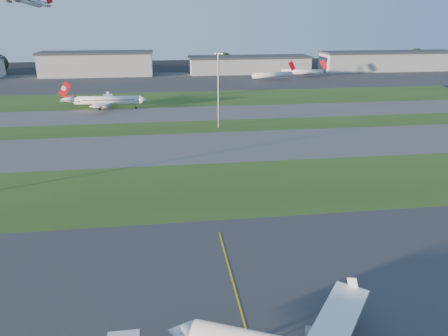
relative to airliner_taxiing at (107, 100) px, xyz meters
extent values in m
cube|color=#324818|center=(27.45, -94.03, -3.66)|extent=(300.00, 34.00, 0.01)
cube|color=#515154|center=(27.45, -61.03, -3.66)|extent=(300.00, 32.00, 0.01)
cube|color=#324818|center=(27.45, -36.03, -3.66)|extent=(300.00, 18.00, 0.01)
cube|color=#515154|center=(27.45, -14.03, -3.66)|extent=(300.00, 26.00, 0.01)
cube|color=#324818|center=(27.45, 18.97, -3.66)|extent=(300.00, 40.00, 0.01)
cube|color=#333335|center=(27.45, 78.97, -3.66)|extent=(400.00, 80.00, 0.01)
cube|color=white|center=(42.48, -146.61, -0.15)|extent=(12.23, 13.82, 1.47)
cylinder|color=white|center=(0.32, -0.03, 0.10)|extent=(27.13, 5.57, 3.41)
cube|color=red|center=(-16.69, 1.35, 4.68)|extent=(5.83, 0.78, 6.80)
cube|color=white|center=(0.01, 7.21, -0.35)|extent=(6.18, 13.95, 1.39)
cube|color=white|center=(-1.15, -7.12, -0.35)|extent=(8.13, 14.06, 1.39)
cylinder|color=gray|center=(1.19, 5.13, -1.33)|extent=(3.93, 2.36, 2.07)
cylinder|color=gray|center=(0.35, -5.25, -1.33)|extent=(3.93, 2.36, 2.07)
cylinder|color=gray|center=(-49.56, 68.09, 41.10)|extent=(4.58, 4.22, 2.22)
cylinder|color=gray|center=(-56.31, 77.05, 41.10)|extent=(4.58, 4.22, 2.22)
cylinder|color=white|center=(89.57, 72.98, -0.47)|extent=(26.08, 8.69, 3.20)
cube|color=red|center=(102.27, 75.76, 4.33)|extent=(5.12, 1.40, 6.16)
cylinder|color=white|center=(111.94, 84.77, -0.47)|extent=(25.94, 9.85, 3.20)
cube|color=red|center=(124.49, 81.39, 4.33)|extent=(5.07, 1.64, 6.16)
cylinder|color=gray|center=(42.45, -38.03, 8.83)|extent=(0.60, 0.60, 25.00)
cube|color=gray|center=(42.45, -38.03, 21.73)|extent=(3.20, 0.50, 0.80)
cube|color=#FFF2CC|center=(42.45, -38.03, 21.73)|extent=(2.80, 0.70, 0.35)
cube|color=#A6A9AE|center=(-17.55, 108.97, 3.33)|extent=(70.00, 22.00, 14.00)
cube|color=#383A3F|center=(-17.55, 108.97, 10.93)|extent=(71.40, 23.00, 1.20)
cube|color=#A6A9AE|center=(82.45, 108.97, 1.33)|extent=(80.00, 22.00, 10.00)
cube|color=#383A3F|center=(82.45, 108.97, 6.93)|extent=(81.60, 23.00, 1.20)
cube|color=#A6A9AE|center=(182.45, 108.97, 2.33)|extent=(95.00, 22.00, 12.00)
cube|color=#383A3F|center=(182.45, 108.97, 8.93)|extent=(96.90, 23.00, 1.20)
cylinder|color=black|center=(-82.55, 123.97, -1.47)|extent=(1.00, 1.00, 4.40)
cylinder|color=black|center=(7.45, 119.97, -1.87)|extent=(1.00, 1.00, 3.60)
sphere|color=black|center=(7.45, 119.97, 2.18)|extent=(9.90, 9.90, 9.90)
cylinder|color=black|center=(67.45, 122.97, -1.57)|extent=(1.00, 1.00, 4.20)
sphere|color=black|center=(67.45, 122.97, 3.16)|extent=(11.55, 11.55, 11.55)
cylinder|color=black|center=(142.45, 120.97, -1.77)|extent=(1.00, 1.00, 3.80)
sphere|color=black|center=(142.45, 120.97, 2.51)|extent=(10.45, 10.45, 10.45)
cylinder|color=black|center=(212.45, 124.97, -1.37)|extent=(1.00, 1.00, 4.60)
sphere|color=black|center=(212.45, 124.97, 3.81)|extent=(12.65, 12.65, 12.65)
camera|label=1|loc=(23.32, -186.97, 34.24)|focal=35.00mm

